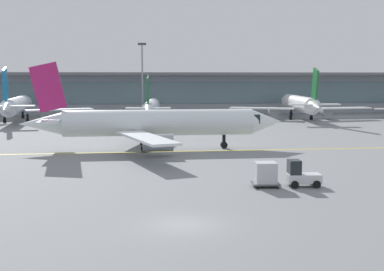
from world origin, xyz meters
name	(u,v)px	position (x,y,z in m)	size (l,w,h in m)	color
ground_plane	(183,225)	(0.00, 0.00, 0.00)	(400.00, 400.00, 0.00)	gray
taxiway_centreline_stripe	(160,152)	(-0.26, 29.47, 0.00)	(110.00, 0.36, 0.01)	yellow
terminal_concourse	(151,92)	(0.00, 93.89, 4.92)	(183.44, 11.00, 9.60)	#8C939E
gate_airplane_1	(17,106)	(-25.98, 72.22, 3.07)	(28.66, 30.97, 10.25)	silver
gate_airplane_2	(151,107)	(-0.39, 71.45, 2.65)	(24.79, 26.72, 8.85)	silver
gate_airplane_3	(300,104)	(29.76, 72.96, 3.07)	(28.68, 30.97, 10.25)	white
taxiing_regional_jet	(156,124)	(-0.66, 31.46, 3.07)	(30.90, 28.78, 10.25)	white
baggage_tug	(301,175)	(9.96, 9.51, 0.89)	(2.66, 1.73, 2.10)	silver
cargo_dolly_lead	(266,174)	(7.20, 9.65, 1.05)	(2.17, 1.70, 1.94)	#595B60
apron_light_mast_1	(142,77)	(-1.98, 84.42, 8.65)	(1.80, 0.36, 15.91)	gray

